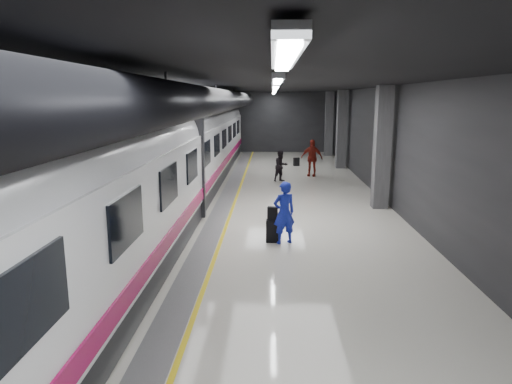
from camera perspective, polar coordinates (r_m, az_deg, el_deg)
ground at (r=15.41m, az=0.06°, el=-3.54°), size 40.00×40.00×0.00m
platform_hall at (r=15.85m, az=-0.87°, el=9.83°), size 10.02×40.02×4.51m
train at (r=15.45m, az=-12.09°, el=4.07°), size 3.05×38.00×4.05m
traveler_main at (r=12.82m, az=3.54°, el=-2.59°), size 0.76×0.64×1.78m
suitcase_main at (r=13.07m, az=2.14°, el=-4.88°), size 0.40×0.25×0.65m
shoulder_bag at (r=12.96m, az=2.08°, el=-2.67°), size 0.30×0.19×0.38m
traveler_far_a at (r=22.46m, az=3.15°, el=3.27°), size 0.95×0.90×1.55m
traveler_far_b at (r=24.20m, az=6.98°, el=4.26°), size 1.21×0.75×1.93m
suitcase_far at (r=27.84m, az=5.07°, el=3.78°), size 0.39×0.31×0.50m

